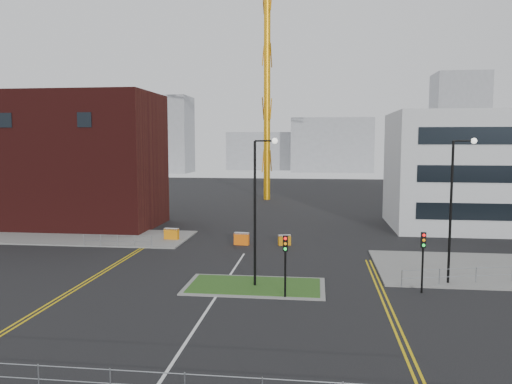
% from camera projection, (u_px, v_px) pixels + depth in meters
% --- Properties ---
extents(ground, '(200.00, 200.00, 0.00)m').
position_uv_depth(ground, '(191.00, 335.00, 23.19)').
color(ground, black).
rests_on(ground, ground).
extents(pavement_left, '(28.00, 8.00, 0.12)m').
position_uv_depth(pavement_left, '(44.00, 236.00, 47.34)').
color(pavement_left, slate).
rests_on(pavement_left, ground).
extents(island_kerb, '(8.60, 4.60, 0.08)m').
position_uv_depth(island_kerb, '(255.00, 286.00, 30.85)').
color(island_kerb, slate).
rests_on(island_kerb, ground).
extents(grass_island, '(8.00, 4.00, 0.12)m').
position_uv_depth(grass_island, '(255.00, 286.00, 30.84)').
color(grass_island, '#294F1A').
rests_on(grass_island, ground).
extents(brick_building, '(24.20, 10.07, 14.24)m').
position_uv_depth(brick_building, '(45.00, 162.00, 52.94)').
color(brick_building, '#401110').
rests_on(brick_building, ground).
extents(tower_crane, '(49.16, 21.67, 38.51)m').
position_uv_depth(tower_crane, '(302.00, 20.00, 72.21)').
color(tower_crane, '#EF9F0E').
rests_on(tower_crane, ground).
extents(streetlamp_island, '(1.46, 0.36, 9.18)m').
position_uv_depth(streetlamp_island, '(258.00, 200.00, 30.28)').
color(streetlamp_island, black).
rests_on(streetlamp_island, ground).
extents(streetlamp_right_near, '(1.46, 0.36, 9.18)m').
position_uv_depth(streetlamp_right_near, '(455.00, 199.00, 30.80)').
color(streetlamp_right_near, black).
rests_on(streetlamp_right_near, ground).
extents(traffic_light_island, '(0.28, 0.33, 3.65)m').
position_uv_depth(traffic_light_island, '(285.00, 254.00, 28.36)').
color(traffic_light_island, black).
rests_on(traffic_light_island, ground).
extents(traffic_light_right, '(0.28, 0.33, 3.65)m').
position_uv_depth(traffic_light_right, '(423.00, 250.00, 29.36)').
color(traffic_light_right, black).
rests_on(traffic_light_right, ground).
extents(railing_front, '(24.05, 0.05, 1.10)m').
position_uv_depth(railing_front, '(147.00, 379.00, 17.19)').
color(railing_front, gray).
rests_on(railing_front, ground).
extents(railing_left, '(6.05, 0.05, 1.10)m').
position_uv_depth(railing_left, '(117.00, 239.00, 42.23)').
color(railing_left, gray).
rests_on(railing_left, ground).
extents(centre_line, '(0.15, 30.00, 0.01)m').
position_uv_depth(centre_line, '(201.00, 320.00, 25.17)').
color(centre_line, silver).
rests_on(centre_line, ground).
extents(yellow_left_a, '(0.12, 24.00, 0.01)m').
position_uv_depth(yellow_left_a, '(99.00, 273.00, 34.16)').
color(yellow_left_a, gold).
rests_on(yellow_left_a, ground).
extents(yellow_left_b, '(0.12, 24.00, 0.01)m').
position_uv_depth(yellow_left_b, '(104.00, 273.00, 34.12)').
color(yellow_left_b, gold).
rests_on(yellow_left_b, ground).
extents(yellow_right_a, '(0.12, 20.00, 0.01)m').
position_uv_depth(yellow_right_a, '(383.00, 302.00, 27.97)').
color(yellow_right_a, gold).
rests_on(yellow_right_a, ground).
extents(yellow_right_b, '(0.12, 20.00, 0.01)m').
position_uv_depth(yellow_right_b, '(388.00, 302.00, 27.93)').
color(yellow_right_b, gold).
rests_on(yellow_right_b, ground).
extents(skyline_a, '(18.00, 12.00, 22.00)m').
position_uv_depth(skyline_a, '(160.00, 135.00, 145.44)').
color(skyline_a, gray).
rests_on(skyline_a, ground).
extents(skyline_b, '(24.00, 12.00, 16.00)m').
position_uv_depth(skyline_b, '(332.00, 145.00, 149.56)').
color(skyline_b, gray).
rests_on(skyline_b, ground).
extents(skyline_c, '(14.00, 12.00, 28.00)m').
position_uv_depth(skyline_c, '(459.00, 124.00, 139.78)').
color(skyline_c, gray).
rests_on(skyline_c, ground).
extents(skyline_d, '(30.00, 12.00, 12.00)m').
position_uv_depth(skyline_d, '(275.00, 151.00, 161.82)').
color(skyline_d, gray).
rests_on(skyline_d, ground).
extents(barrier_left, '(1.38, 0.62, 1.12)m').
position_uv_depth(barrier_left, '(172.00, 234.00, 45.30)').
color(barrier_left, orange).
rests_on(barrier_left, ground).
extents(barrier_mid, '(1.14, 0.67, 0.91)m').
position_uv_depth(barrier_mid, '(284.00, 240.00, 43.23)').
color(barrier_mid, '#CA7B0B').
rests_on(barrier_mid, ground).
extents(barrier_right, '(1.32, 0.55, 1.08)m').
position_uv_depth(barrier_right, '(242.00, 238.00, 43.38)').
color(barrier_right, orange).
rests_on(barrier_right, ground).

